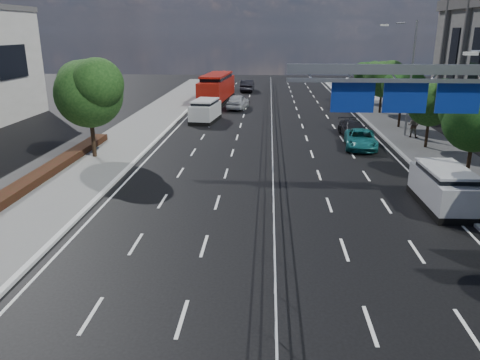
{
  "coord_description": "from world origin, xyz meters",
  "views": [
    {
      "loc": [
        -0.32,
        -12.0,
        8.3
      ],
      "look_at": [
        -1.43,
        6.31,
        2.4
      ],
      "focal_mm": 35.0,
      "sensor_mm": 36.0,
      "label": 1
    }
  ],
  "objects_px": {
    "overhead_gantry": "(423,92)",
    "parked_car_dark": "(353,129)",
    "white_minivan": "(205,111)",
    "pedestrian_b": "(413,125)",
    "parked_car_teal": "(361,139)",
    "near_car_dark": "(247,86)",
    "near_car_silver": "(238,101)",
    "pedestrian_a": "(452,174)",
    "red_bus": "(217,87)",
    "silver_minivan": "(444,188)"
  },
  "relations": [
    {
      "from": "overhead_gantry",
      "to": "parked_car_dark",
      "type": "xyz_separation_m",
      "value": [
        -0.13,
        15.85,
        -4.97
      ]
    },
    {
      "from": "white_minivan",
      "to": "pedestrian_b",
      "type": "relative_size",
      "value": 2.64
    },
    {
      "from": "overhead_gantry",
      "to": "parked_car_teal",
      "type": "relative_size",
      "value": 2.14
    },
    {
      "from": "white_minivan",
      "to": "parked_car_dark",
      "type": "height_order",
      "value": "white_minivan"
    },
    {
      "from": "near_car_dark",
      "to": "parked_car_dark",
      "type": "xyz_separation_m",
      "value": [
        9.93,
        -28.92,
        -0.17
      ]
    },
    {
      "from": "parked_car_dark",
      "to": "parked_car_teal",
      "type": "bearing_deg",
      "value": -97.02
    },
    {
      "from": "near_car_silver",
      "to": "parked_car_teal",
      "type": "bearing_deg",
      "value": 128.33
    },
    {
      "from": "white_minivan",
      "to": "pedestrian_a",
      "type": "relative_size",
      "value": 3.2
    },
    {
      "from": "overhead_gantry",
      "to": "white_minivan",
      "type": "height_order",
      "value": "overhead_gantry"
    },
    {
      "from": "parked_car_dark",
      "to": "red_bus",
      "type": "bearing_deg",
      "value": 119.99
    },
    {
      "from": "near_car_dark",
      "to": "parked_car_teal",
      "type": "distance_m",
      "value": 34.26
    },
    {
      "from": "near_car_dark",
      "to": "parked_car_teal",
      "type": "xyz_separation_m",
      "value": [
        9.82,
        -32.83,
        -0.14
      ]
    },
    {
      "from": "near_car_dark",
      "to": "pedestrian_a",
      "type": "bearing_deg",
      "value": 108.72
    },
    {
      "from": "silver_minivan",
      "to": "parked_car_teal",
      "type": "distance_m",
      "value": 12.06
    },
    {
      "from": "overhead_gantry",
      "to": "near_car_silver",
      "type": "distance_m",
      "value": 31.51
    },
    {
      "from": "overhead_gantry",
      "to": "near_car_dark",
      "type": "bearing_deg",
      "value": 102.66
    },
    {
      "from": "parked_car_teal",
      "to": "pedestrian_a",
      "type": "distance_m",
      "value": 9.84
    },
    {
      "from": "white_minivan",
      "to": "pedestrian_a",
      "type": "height_order",
      "value": "white_minivan"
    },
    {
      "from": "overhead_gantry",
      "to": "parked_car_dark",
      "type": "relative_size",
      "value": 2.33
    },
    {
      "from": "overhead_gantry",
      "to": "near_car_dark",
      "type": "relative_size",
      "value": 2.09
    },
    {
      "from": "pedestrian_b",
      "to": "parked_car_dark",
      "type": "bearing_deg",
      "value": 24.56
    },
    {
      "from": "parked_car_dark",
      "to": "pedestrian_b",
      "type": "distance_m",
      "value": 4.65
    },
    {
      "from": "white_minivan",
      "to": "silver_minivan",
      "type": "distance_m",
      "value": 26.08
    },
    {
      "from": "near_car_dark",
      "to": "pedestrian_b",
      "type": "distance_m",
      "value": 32.9
    },
    {
      "from": "red_bus",
      "to": "parked_car_teal",
      "type": "xyz_separation_m",
      "value": [
        13.03,
        -22.41,
        -1.07
      ]
    },
    {
      "from": "red_bus",
      "to": "near_car_dark",
      "type": "bearing_deg",
      "value": 77.53
    },
    {
      "from": "white_minivan",
      "to": "near_car_dark",
      "type": "xyz_separation_m",
      "value": [
        2.93,
        23.11,
        -0.21
      ]
    },
    {
      "from": "red_bus",
      "to": "pedestrian_b",
      "type": "xyz_separation_m",
      "value": [
        17.73,
        -19.1,
        -0.65
      ]
    },
    {
      "from": "white_minivan",
      "to": "pedestrian_b",
      "type": "bearing_deg",
      "value": -12.84
    },
    {
      "from": "near_car_silver",
      "to": "parked_car_teal",
      "type": "distance_m",
      "value": 20.16
    },
    {
      "from": "parked_car_teal",
      "to": "pedestrian_b",
      "type": "xyz_separation_m",
      "value": [
        4.7,
        3.31,
        0.42
      ]
    },
    {
      "from": "parked_car_teal",
      "to": "near_car_silver",
      "type": "bearing_deg",
      "value": 126.82
    },
    {
      "from": "red_bus",
      "to": "pedestrian_a",
      "type": "distance_m",
      "value": 35.62
    },
    {
      "from": "red_bus",
      "to": "silver_minivan",
      "type": "height_order",
      "value": "red_bus"
    },
    {
      "from": "parked_car_teal",
      "to": "pedestrian_b",
      "type": "relative_size",
      "value": 2.52
    },
    {
      "from": "silver_minivan",
      "to": "parked_car_teal",
      "type": "height_order",
      "value": "silver_minivan"
    },
    {
      "from": "near_car_silver",
      "to": "white_minivan",
      "type": "bearing_deg",
      "value": 79.46
    },
    {
      "from": "red_bus",
      "to": "overhead_gantry",
      "type": "bearing_deg",
      "value": -64.24
    },
    {
      "from": "overhead_gantry",
      "to": "pedestrian_a",
      "type": "height_order",
      "value": "overhead_gantry"
    },
    {
      "from": "red_bus",
      "to": "pedestrian_b",
      "type": "relative_size",
      "value": 5.97
    },
    {
      "from": "pedestrian_a",
      "to": "parked_car_teal",
      "type": "bearing_deg",
      "value": -115.39
    },
    {
      "from": "parked_car_teal",
      "to": "silver_minivan",
      "type": "bearing_deg",
      "value": -74.92
    },
    {
      "from": "near_car_dark",
      "to": "silver_minivan",
      "type": "relative_size",
      "value": 1.01
    },
    {
      "from": "near_car_dark",
      "to": "pedestrian_a",
      "type": "distance_m",
      "value": 44.1
    },
    {
      "from": "pedestrian_a",
      "to": "pedestrian_b",
      "type": "bearing_deg",
      "value": -140.95
    },
    {
      "from": "overhead_gantry",
      "to": "white_minivan",
      "type": "distance_m",
      "value": 25.68
    },
    {
      "from": "parked_car_teal",
      "to": "pedestrian_a",
      "type": "xyz_separation_m",
      "value": [
        3.1,
        -9.34,
        0.26
      ]
    },
    {
      "from": "overhead_gantry",
      "to": "pedestrian_a",
      "type": "relative_size",
      "value": 6.56
    },
    {
      "from": "red_bus",
      "to": "parked_car_dark",
      "type": "distance_m",
      "value": 22.72
    },
    {
      "from": "parked_car_dark",
      "to": "pedestrian_b",
      "type": "xyz_separation_m",
      "value": [
        4.59,
        -0.6,
        0.45
      ]
    }
  ]
}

